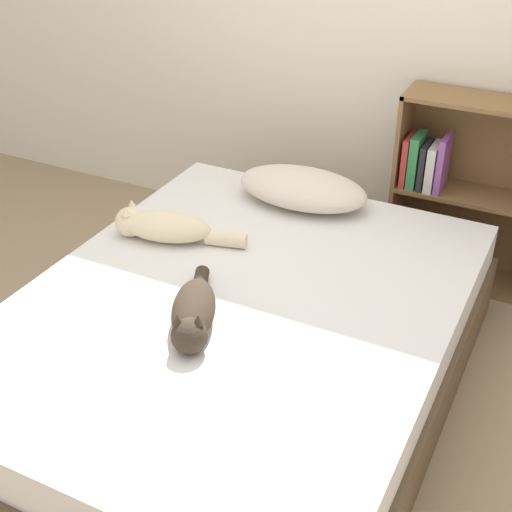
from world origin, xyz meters
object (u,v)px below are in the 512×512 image
(cat_light, at_px, (163,226))
(bookshelf, at_px, (467,186))
(pillow, at_px, (302,188))
(cat_dark, at_px, (193,313))
(bed, at_px, (238,348))

(cat_light, bearing_deg, bookshelf, -149.34)
(pillow, relative_size, cat_dark, 1.27)
(pillow, xyz_separation_m, cat_light, (-0.38, -0.56, -0.01))
(cat_light, bearing_deg, cat_dark, 118.04)
(bed, height_order, cat_light, cat_light)
(bed, xyz_separation_m, pillow, (-0.09, 0.80, 0.30))
(cat_dark, distance_m, bookshelf, 1.61)
(bed, relative_size, cat_light, 3.66)
(cat_dark, bearing_deg, pillow, 157.82)
(bed, distance_m, cat_light, 0.61)
(bed, bearing_deg, pillow, 96.58)
(bed, bearing_deg, bookshelf, 66.56)
(cat_dark, bearing_deg, bed, 142.21)
(bed, xyz_separation_m, cat_light, (-0.48, 0.25, 0.29))
(bed, distance_m, pillow, 0.86)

